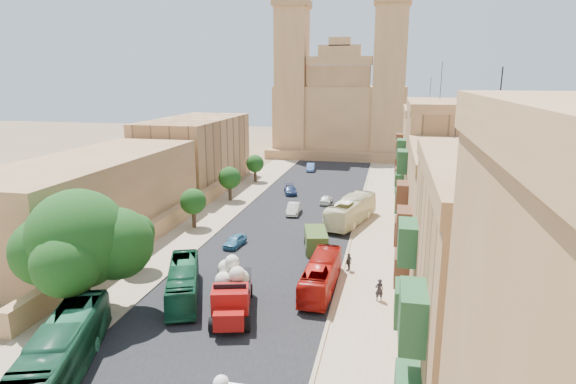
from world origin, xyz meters
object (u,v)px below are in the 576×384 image
at_px(street_tree_a, 136,233).
at_px(bus_green_north, 183,282).
at_px(ficus_tree, 80,243).
at_px(church, 342,108).
at_px(bus_green_south, 63,349).
at_px(car_blue_b, 311,167).
at_px(bus_red_east, 321,275).
at_px(car_white_b, 326,199).
at_px(car_cream, 337,218).
at_px(olive_pickup, 316,240).
at_px(street_tree_d, 255,164).
at_px(car_dkblue, 290,190).
at_px(street_tree_b, 193,202).
at_px(red_truck, 232,290).
at_px(pedestrian_c, 349,262).
at_px(car_blue_a, 235,241).
at_px(bus_cream_east, 351,211).
at_px(pedestrian_a, 379,290).
at_px(street_tree_c, 230,178).
at_px(car_white_a, 294,209).

xyz_separation_m(street_tree_a, bus_green_north, (6.00, -4.13, -2.03)).
bearing_deg(ficus_tree, church, 82.80).
distance_m(bus_green_south, car_blue_b, 60.86).
xyz_separation_m(bus_red_east, car_white_b, (-3.13, 25.64, -0.65)).
height_order(bus_red_east, car_cream, bus_red_east).
xyz_separation_m(bus_green_north, car_white_b, (6.63, 29.10, -0.66)).
bearing_deg(ficus_tree, car_white_b, 69.91).
relative_size(ficus_tree, olive_pickup, 1.83).
xyz_separation_m(street_tree_d, car_dkblue, (7.07, -6.88, -2.24)).
bearing_deg(ficus_tree, street_tree_b, 91.66).
height_order(street_tree_a, red_truck, street_tree_a).
xyz_separation_m(bus_green_south, pedestrian_c, (14.02, 17.70, -0.66)).
xyz_separation_m(street_tree_d, bus_green_north, (6.00, -40.13, -1.59)).
height_order(street_tree_b, car_blue_a, street_tree_b).
bearing_deg(ficus_tree, bus_cream_east, 57.68).
xyz_separation_m(car_blue_a, car_dkblue, (0.83, 21.92, 0.01)).
distance_m(bus_green_south, pedestrian_c, 22.60).
height_order(olive_pickup, car_blue_b, olive_pickup).
relative_size(ficus_tree, street_tree_d, 2.09).
bearing_deg(car_blue_a, car_blue_b, 96.36).
relative_size(olive_pickup, pedestrian_a, 2.84).
relative_size(church, car_blue_a, 11.04).
relative_size(street_tree_a, bus_green_south, 0.47).
relative_size(red_truck, bus_green_north, 0.80).
height_order(car_blue_a, car_white_b, car_white_b).
relative_size(bus_green_north, pedestrian_a, 5.17).
xyz_separation_m(olive_pickup, bus_green_north, (-8.00, -12.13, 0.31)).
xyz_separation_m(olive_pickup, car_blue_b, (-7.03, 38.50, -0.27)).
distance_m(red_truck, bus_red_east, 7.44).
height_order(street_tree_d, olive_pickup, street_tree_d).
bearing_deg(bus_green_north, ficus_tree, -166.13).
xyz_separation_m(street_tree_a, bus_cream_east, (16.50, 17.17, -1.80)).
bearing_deg(bus_red_east, car_dkblue, -72.37).
bearing_deg(car_blue_a, car_white_b, 77.63).
height_order(ficus_tree, pedestrian_a, ficus_tree).
relative_size(car_dkblue, car_white_b, 1.20).
distance_m(car_blue_a, pedestrian_a, 16.51).
distance_m(bus_green_north, car_dkblue, 33.27).
height_order(bus_cream_east, car_white_b, bus_cream_east).
bearing_deg(bus_cream_east, street_tree_a, 61.69).
bearing_deg(pedestrian_a, car_blue_b, -93.23).
xyz_separation_m(street_tree_b, car_white_b, (12.63, 12.97, -2.33)).
relative_size(ficus_tree, street_tree_a, 1.82).
xyz_separation_m(street_tree_c, pedestrian_c, (17.52, -20.55, -2.22)).
distance_m(ficus_tree, car_blue_b, 55.06).
bearing_deg(car_white_b, church, -84.70).
xyz_separation_m(car_white_a, car_white_b, (3.13, 5.54, -0.09)).
distance_m(red_truck, car_cream, 22.94).
xyz_separation_m(car_cream, car_dkblue, (-7.93, 12.40, -0.09)).
xyz_separation_m(bus_green_south, car_dkblue, (3.57, 43.37, -0.89)).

